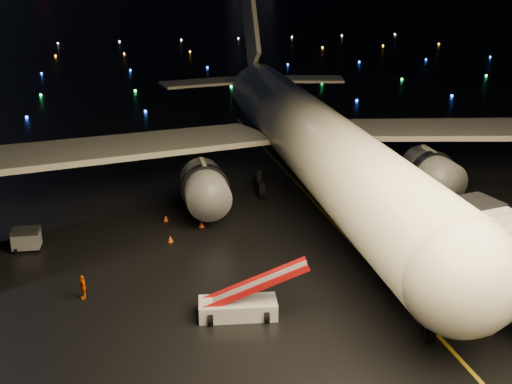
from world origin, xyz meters
TOP-DOWN VIEW (x-y plane):
  - ground at (0.00, 300.00)m, footprint 2000.00×2000.00m
  - lane_centre at (12.00, 15.00)m, footprint 0.25×80.00m
  - airliner at (12.21, 26.35)m, footprint 65.27×62.25m
  - belt_loader at (1.34, 4.28)m, footprint 7.05×2.86m
  - crew_c at (-7.72, 8.72)m, footprint 0.66×1.01m
  - safety_cone_0 at (1.37, 18.47)m, footprint 0.49×0.49m
  - safety_cone_1 at (-1.29, 20.42)m, footprint 0.50×0.50m
  - safety_cone_2 at (-1.40, 16.14)m, footprint 0.56×0.56m
  - taxiway_lights at (0.00, 106.00)m, footprint 164.00×92.00m
  - baggage_cart_0 at (-11.86, 17.20)m, footprint 2.06×1.53m

SIDE VIEW (x-z plane):
  - ground at x=0.00m, z-range 0.00..0.00m
  - lane_centre at x=12.00m, z-range 0.00..0.02m
  - taxiway_lights at x=0.00m, z-range 0.00..0.36m
  - safety_cone_1 at x=-1.29m, z-range 0.00..0.49m
  - safety_cone_2 at x=-1.40m, z-range 0.00..0.50m
  - safety_cone_0 at x=1.37m, z-range 0.00..0.53m
  - crew_c at x=-7.72m, z-range 0.00..1.60m
  - baggage_cart_0 at x=-11.86m, z-range 0.00..1.66m
  - belt_loader at x=1.34m, z-range 0.00..3.32m
  - airliner at x=12.21m, z-range 0.00..17.84m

